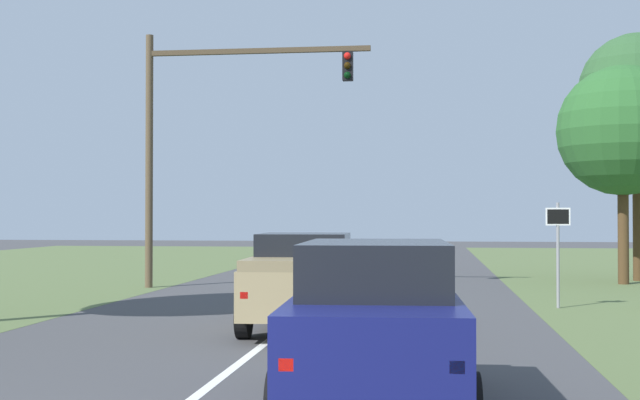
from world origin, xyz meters
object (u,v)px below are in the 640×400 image
Objects in this scene: red_suv_near at (376,322)px; pickup_truck_lead at (305,280)px; traffic_light at (204,121)px; oak_tree_right at (623,131)px; extra_tree_1 at (637,92)px; keep_moving_sign at (558,241)px.

pickup_truck_lead is (-1.89, 7.11, -0.04)m from red_suv_near.
oak_tree_right is (13.57, 3.34, -0.16)m from traffic_light.
red_suv_near is at bearing -109.58° from oak_tree_right.
traffic_light is 15.31m from extra_tree_1.
extra_tree_1 is at bearing 69.78° from red_suv_near.
red_suv_near is 0.62× the size of oak_tree_right.
oak_tree_right is at bearing -117.70° from extra_tree_1.
pickup_truck_lead is at bearing -125.15° from oak_tree_right.
extra_tree_1 is (14.42, 4.96, 1.38)m from traffic_light.
pickup_truck_lead is 18.24m from extra_tree_1.
keep_moving_sign is (5.67, 4.69, 0.68)m from pickup_truck_lead.
traffic_light is 3.09× the size of keep_moving_sign.
keep_moving_sign is at bearing 39.61° from pickup_truck_lead.
red_suv_near is at bearing -110.22° from extra_tree_1.
keep_moving_sign is (3.78, 11.80, 0.64)m from red_suv_near.
red_suv_near is 12.41m from keep_moving_sign.
keep_moving_sign reaches higher than pickup_truck_lead.
keep_moving_sign is at bearing -112.21° from oak_tree_right.
keep_moving_sign is at bearing 72.26° from red_suv_near.
oak_tree_right reaches higher than pickup_truck_lead.
extra_tree_1 reaches higher than oak_tree_right.
keep_moving_sign is 0.36× the size of oak_tree_right.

